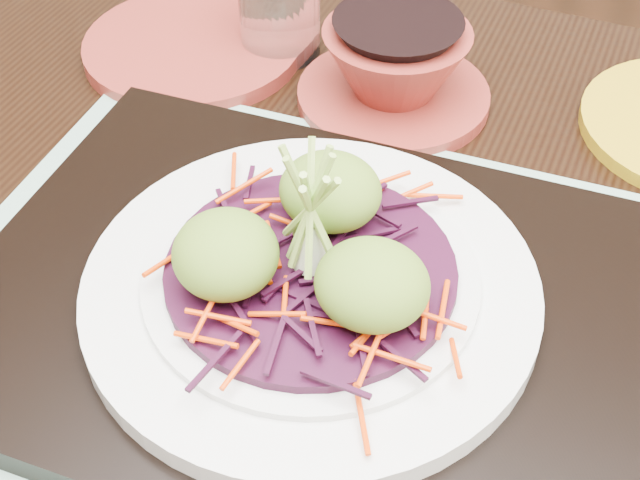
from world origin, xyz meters
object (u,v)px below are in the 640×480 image
(serving_tray, at_px, (311,307))
(terracotta_bowl_set, at_px, (395,71))
(white_plate, at_px, (311,287))
(water_glass, at_px, (279,0))
(dining_table, at_px, (334,376))
(terracotta_side_plate, at_px, (193,47))

(serving_tray, distance_m, terracotta_bowl_set, 0.24)
(white_plate, relative_size, water_glass, 2.79)
(serving_tray, height_order, white_plate, white_plate)
(water_glass, height_order, terracotta_bowl_set, water_glass)
(dining_table, relative_size, serving_tray, 3.04)
(water_glass, bearing_deg, dining_table, -64.94)
(terracotta_side_plate, relative_size, water_glass, 1.92)
(dining_table, height_order, white_plate, white_plate)
(white_plate, bearing_deg, dining_table, 79.76)
(serving_tray, xyz_separation_m, terracotta_side_plate, (-0.19, 0.27, -0.01))
(dining_table, height_order, serving_tray, serving_tray)
(water_glass, bearing_deg, white_plate, -68.74)
(water_glass, xyz_separation_m, terracotta_bowl_set, (0.11, -0.05, -0.02))
(white_plate, relative_size, terracotta_bowl_set, 1.52)
(terracotta_bowl_set, bearing_deg, water_glass, 156.66)
(terracotta_bowl_set, bearing_deg, white_plate, -89.47)
(white_plate, xyz_separation_m, terracotta_bowl_set, (-0.00, 0.24, -0.00))
(terracotta_side_plate, xyz_separation_m, water_glass, (0.07, 0.03, 0.04))
(serving_tray, distance_m, white_plate, 0.02)
(white_plate, height_order, water_glass, water_glass)
(terracotta_bowl_set, bearing_deg, dining_table, -87.63)
(serving_tray, relative_size, terracotta_side_plate, 2.24)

